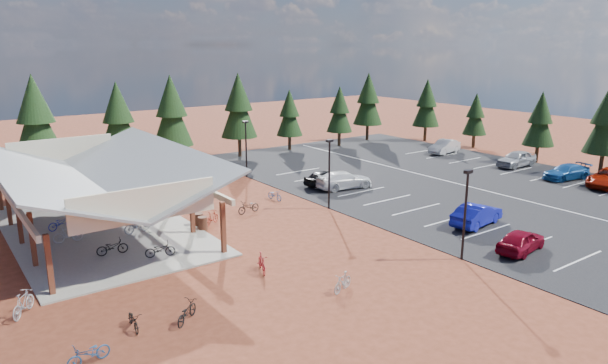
{
  "coord_description": "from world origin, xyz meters",
  "views": [
    {
      "loc": [
        -18.79,
        -27.81,
        11.68
      ],
      "look_at": [
        3.55,
        3.11,
        2.0
      ],
      "focal_mm": 32.0,
      "sensor_mm": 36.0,
      "label": 1
    }
  ],
  "objects_px": {
    "trash_bin_1": "(199,220)",
    "bike_16": "(249,207)",
    "bike_3": "(51,199)",
    "car_0": "(521,241)",
    "lamp_post_0": "(465,209)",
    "bike_6": "(110,205)",
    "car_1": "(477,214)",
    "lamp_post_2": "(246,145)",
    "bike_15": "(212,218)",
    "car_8": "(517,159)",
    "bike_4": "(160,249)",
    "bike_0": "(112,247)",
    "bike_2": "(61,222)",
    "car_7": "(566,172)",
    "bike_pavilion": "(95,173)",
    "bike_14": "(275,195)",
    "bike_1": "(68,234)",
    "bike_9": "(23,303)",
    "bike_10": "(89,354)",
    "car_9": "(444,147)",
    "trash_bin_0": "(203,224)",
    "bike_8": "(134,320)",
    "lamp_post_1": "(329,169)",
    "bike_11": "(262,263)",
    "bike_12": "(187,312)",
    "bike_7": "(104,194)",
    "bike_13": "(343,282)",
    "car_4": "(325,178)",
    "bike_5": "(137,225)",
    "car_3": "(344,180)"
  },
  "relations": [
    {
      "from": "bike_pavilion",
      "to": "bike_7",
      "type": "bearing_deg",
      "value": 71.29
    },
    {
      "from": "bike_12",
      "to": "car_7",
      "type": "height_order",
      "value": "car_7"
    },
    {
      "from": "bike_1",
      "to": "bike_9",
      "type": "relative_size",
      "value": 0.93
    },
    {
      "from": "bike_11",
      "to": "lamp_post_1",
      "type": "bearing_deg",
      "value": 54.83
    },
    {
      "from": "lamp_post_0",
      "to": "trash_bin_1",
      "type": "xyz_separation_m",
      "value": [
        -9.5,
        13.87,
        -2.53
      ]
    },
    {
      "from": "lamp_post_2",
      "to": "bike_15",
      "type": "xyz_separation_m",
      "value": [
        -8.6,
        -10.27,
        -2.5
      ]
    },
    {
      "from": "bike_14",
      "to": "car_3",
      "type": "bearing_deg",
      "value": -13.03
    },
    {
      "from": "bike_1",
      "to": "car_1",
      "type": "xyz_separation_m",
      "value": [
        22.83,
        -12.28,
        0.16
      ]
    },
    {
      "from": "bike_6",
      "to": "bike_16",
      "type": "xyz_separation_m",
      "value": [
        8.04,
        -5.79,
        -0.12
      ]
    },
    {
      "from": "bike_0",
      "to": "bike_2",
      "type": "xyz_separation_m",
      "value": [
        -1.34,
        6.34,
        0.01
      ]
    },
    {
      "from": "bike_9",
      "to": "car_9",
      "type": "distance_m",
      "value": 46.36
    },
    {
      "from": "bike_2",
      "to": "car_8",
      "type": "xyz_separation_m",
      "value": [
        40.74,
        -6.12,
        0.26
      ]
    },
    {
      "from": "trash_bin_0",
      "to": "bike_12",
      "type": "xyz_separation_m",
      "value": [
        -5.8,
        -10.55,
        -0.0
      ]
    },
    {
      "from": "bike_0",
      "to": "bike_pavilion",
      "type": "bearing_deg",
      "value": 0.41
    },
    {
      "from": "lamp_post_0",
      "to": "lamp_post_2",
      "type": "relative_size",
      "value": 1.0
    },
    {
      "from": "trash_bin_1",
      "to": "bike_9",
      "type": "height_order",
      "value": "bike_9"
    },
    {
      "from": "car_1",
      "to": "car_8",
      "type": "bearing_deg",
      "value": -72.66
    },
    {
      "from": "bike_10",
      "to": "lamp_post_2",
      "type": "bearing_deg",
      "value": 128.6
    },
    {
      "from": "lamp_post_1",
      "to": "bike_0",
      "type": "height_order",
      "value": "lamp_post_1"
    },
    {
      "from": "bike_pavilion",
      "to": "bike_14",
      "type": "bearing_deg",
      "value": -3.43
    },
    {
      "from": "bike_3",
      "to": "car_9",
      "type": "relative_size",
      "value": 0.37
    },
    {
      "from": "bike_4",
      "to": "bike_6",
      "type": "xyz_separation_m",
      "value": [
        0.28,
        10.23,
        0.05
      ]
    },
    {
      "from": "bike_16",
      "to": "car_7",
      "type": "distance_m",
      "value": 29.09
    },
    {
      "from": "lamp_post_1",
      "to": "bike_0",
      "type": "distance_m",
      "value": 15.91
    },
    {
      "from": "bike_2",
      "to": "car_1",
      "type": "distance_m",
      "value": 27.18
    },
    {
      "from": "bike_7",
      "to": "bike_16",
      "type": "height_order",
      "value": "bike_7"
    },
    {
      "from": "trash_bin_0",
      "to": "bike_8",
      "type": "relative_size",
      "value": 0.59
    },
    {
      "from": "bike_3",
      "to": "car_1",
      "type": "xyz_separation_m",
      "value": [
        21.95,
        -21.32,
        0.17
      ]
    },
    {
      "from": "lamp_post_1",
      "to": "bike_14",
      "type": "xyz_separation_m",
      "value": [
        -2.0,
        4.22,
        -2.58
      ]
    },
    {
      "from": "bike_7",
      "to": "car_4",
      "type": "height_order",
      "value": "car_4"
    },
    {
      "from": "bike_3",
      "to": "car_0",
      "type": "bearing_deg",
      "value": -129.87
    },
    {
      "from": "bike_8",
      "to": "car_0",
      "type": "xyz_separation_m",
      "value": [
        21.15,
        -4.47,
        0.3
      ]
    },
    {
      "from": "trash_bin_1",
      "to": "bike_16",
      "type": "xyz_separation_m",
      "value": [
        4.16,
        0.61,
        0.02
      ]
    },
    {
      "from": "bike_1",
      "to": "bike_13",
      "type": "bearing_deg",
      "value": -138.56
    },
    {
      "from": "car_8",
      "to": "bike_4",
      "type": "bearing_deg",
      "value": -86.13
    },
    {
      "from": "lamp_post_0",
      "to": "bike_1",
      "type": "relative_size",
      "value": 3.02
    },
    {
      "from": "bike_1",
      "to": "car_4",
      "type": "bearing_deg",
      "value": -75.69
    },
    {
      "from": "lamp_post_0",
      "to": "bike_6",
      "type": "xyz_separation_m",
      "value": [
        -13.37,
        20.27,
        -2.39
      ]
    },
    {
      "from": "trash_bin_1",
      "to": "bike_9",
      "type": "relative_size",
      "value": 0.49
    },
    {
      "from": "bike_4",
      "to": "bike_10",
      "type": "height_order",
      "value": "bike_4"
    },
    {
      "from": "bike_16",
      "to": "car_9",
      "type": "height_order",
      "value": "car_9"
    },
    {
      "from": "bike_5",
      "to": "car_9",
      "type": "height_order",
      "value": "car_9"
    },
    {
      "from": "lamp_post_1",
      "to": "bike_0",
      "type": "bearing_deg",
      "value": -179.85
    },
    {
      "from": "bike_6",
      "to": "bike_8",
      "type": "bearing_deg",
      "value": 163.97
    },
    {
      "from": "car_4",
      "to": "bike_1",
      "type": "bearing_deg",
      "value": 91.48
    },
    {
      "from": "car_9",
      "to": "bike_12",
      "type": "bearing_deg",
      "value": -75.59
    },
    {
      "from": "bike_0",
      "to": "bike_6",
      "type": "height_order",
      "value": "bike_6"
    },
    {
      "from": "trash_bin_0",
      "to": "bike_8",
      "type": "distance_m",
      "value": 12.59
    },
    {
      "from": "lamp_post_0",
      "to": "lamp_post_1",
      "type": "xyz_separation_m",
      "value": [
        0.0,
        12.0,
        0.0
      ]
    },
    {
      "from": "bike_10",
      "to": "bike_5",
      "type": "bearing_deg",
      "value": 143.92
    }
  ]
}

